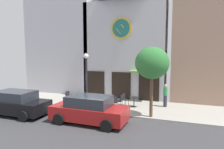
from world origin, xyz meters
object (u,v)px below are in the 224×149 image
cafe_chair_near_tree (69,99)px  cafe_chair_under_awning (114,102)px  cafe_chair_corner (120,100)px  parked_car_black (15,103)px  cafe_chair_by_entrance (124,98)px  street_tree (152,63)px  cafe_table_center_left (109,99)px  cafe_chair_outer (81,99)px  parked_car_red (89,110)px  street_lamp (86,81)px  cafe_table_near_door (134,100)px  cafe_chair_mid_row (68,96)px  pedestrian_green (165,95)px  cafe_table_center_right (76,97)px

cafe_chair_near_tree → cafe_chair_under_awning: 3.44m
cafe_chair_corner → parked_car_black: size_ratio=0.21×
cafe_chair_corner → cafe_chair_by_entrance: bearing=77.2°
street_tree → cafe_chair_near_tree: street_tree is taller
cafe_table_center_left → parked_car_black: parked_car_black is taller
cafe_chair_outer → parked_car_red: parked_car_red is taller
cafe_chair_outer → cafe_chair_under_awning: 2.57m
cafe_table_center_left → cafe_chair_by_entrance: (1.01, 0.61, 0.02)m
street_lamp → cafe_table_near_door: 3.75m
cafe_chair_outer → cafe_chair_mid_row: bearing=156.0°
street_lamp → parked_car_black: street_lamp is taller
cafe_chair_outer → cafe_chair_under_awning: size_ratio=1.00×
street_tree → parked_car_red: bearing=-143.8°
street_lamp → cafe_table_center_left: street_lamp is taller
cafe_chair_mid_row → pedestrian_green: pedestrian_green is taller
cafe_table_near_door → pedestrian_green: 2.33m
cafe_chair_near_tree → parked_car_red: bearing=-42.2°
cafe_chair_under_awning → cafe_chair_by_entrance: bearing=72.4°
street_lamp → cafe_chair_mid_row: bearing=154.6°
street_tree → cafe_table_center_left: street_tree is taller
street_lamp → parked_car_red: (1.54, -2.72, -1.23)m
cafe_chair_mid_row → cafe_chair_outer: size_ratio=1.00×
street_tree → cafe_chair_mid_row: size_ratio=4.81×
cafe_chair_mid_row → cafe_table_center_left: bearing=0.4°
cafe_chair_corner → cafe_chair_mid_row: 4.33m
cafe_chair_by_entrance → parked_car_red: 4.45m
cafe_chair_under_awning → parked_car_red: size_ratio=0.21×
street_lamp → cafe_chair_by_entrance: street_lamp is taller
cafe_chair_by_entrance → parked_car_black: parked_car_black is taller
street_lamp → cafe_chair_near_tree: (-1.46, -0.00, -1.46)m
cafe_table_center_right → cafe_chair_by_entrance: bearing=13.0°
cafe_table_center_left → cafe_chair_under_awning: cafe_chair_under_awning is taller
street_lamp → cafe_chair_corner: bearing=24.8°
cafe_table_center_left → street_lamp: bearing=-142.1°
parked_car_red → parked_car_black: bearing=-177.2°
street_lamp → cafe_table_near_door: (3.12, 1.46, -1.48)m
cafe_table_near_door → cafe_chair_mid_row: bearing=-175.2°
cafe_table_center_left → cafe_chair_outer: size_ratio=0.82×
cafe_table_center_left → cafe_chair_outer: (-1.95, -0.70, 0.02)m
cafe_table_near_door → cafe_chair_outer: cafe_chair_outer is taller
street_tree → cafe_chair_by_entrance: 4.18m
cafe_table_center_right → street_tree: bearing=-11.7°
cafe_table_near_door → parked_car_red: 4.48m
cafe_chair_corner → cafe_chair_by_entrance: size_ratio=1.00×
cafe_chair_by_entrance → cafe_chair_under_awning: same height
cafe_table_center_right → cafe_chair_outer: 0.86m
street_tree → cafe_chair_corner: 3.99m
cafe_chair_outer → parked_car_red: (2.16, -3.06, 0.23)m
cafe_table_center_left → parked_car_red: parked_car_red is taller
street_lamp → cafe_chair_near_tree: size_ratio=4.35×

